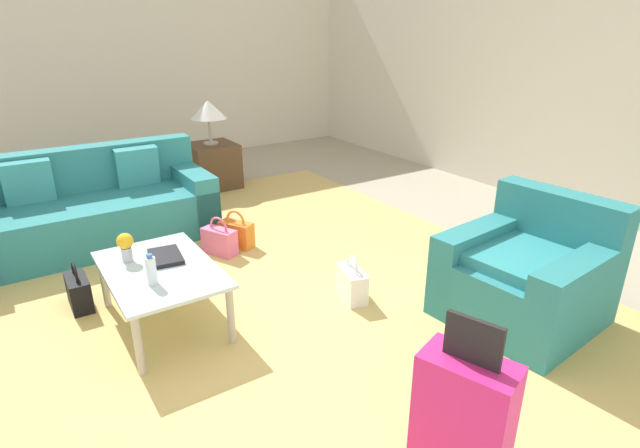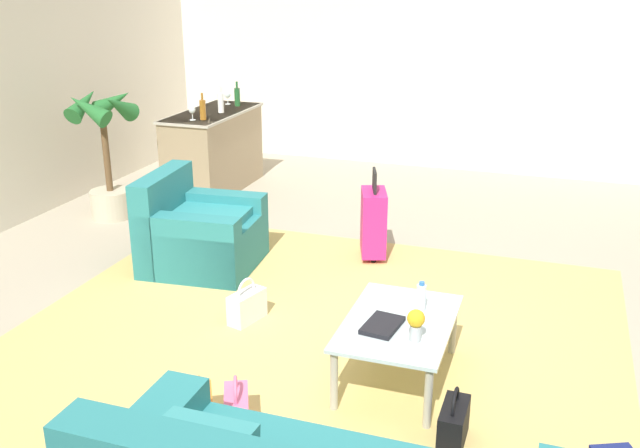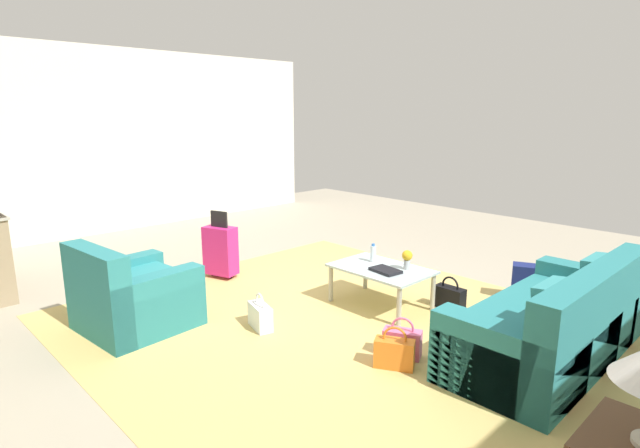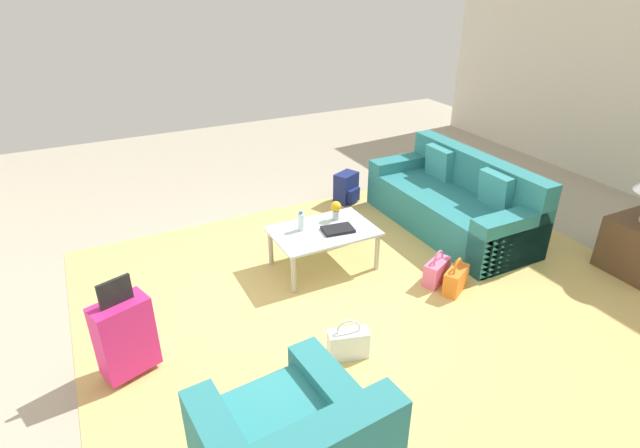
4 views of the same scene
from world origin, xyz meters
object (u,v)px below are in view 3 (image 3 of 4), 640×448
(water_bottle, at_px, (373,253))
(handbag_black, at_px, (450,297))
(handbag_orange, at_px, (394,353))
(flower_vase, at_px, (407,258))
(handbag_white, at_px, (260,316))
(coffee_table_book, at_px, (385,270))
(handbag_pink, at_px, (402,342))
(couch, at_px, (558,328))
(backpack_navy, at_px, (526,283))
(coffee_table, at_px, (381,272))
(suitcase_magenta, at_px, (220,250))
(armchair, at_px, (130,300))

(water_bottle, bearing_deg, handbag_black, -154.86)
(handbag_orange, bearing_deg, flower_vase, -57.52)
(flower_vase, xyz_separation_m, handbag_white, (0.66, 1.43, -0.42))
(coffee_table_book, bearing_deg, handbag_orange, 139.86)
(handbag_pink, height_order, handbag_white, same)
(couch, distance_m, flower_vase, 1.59)
(couch, bearing_deg, handbag_orange, 50.54)
(couch, distance_m, backpack_navy, 1.43)
(flower_vase, distance_m, handbag_orange, 1.38)
(coffee_table, bearing_deg, handbag_orange, 134.03)
(backpack_navy, bearing_deg, suitcase_magenta, 33.53)
(flower_vase, height_order, backpack_navy, flower_vase)
(water_bottle, bearing_deg, flower_vase, -173.21)
(handbag_orange, height_order, handbag_white, same)
(coffee_table, relative_size, handbag_black, 2.87)
(coffee_table, distance_m, water_bottle, 0.27)
(coffee_table, relative_size, backpack_navy, 2.57)
(couch, height_order, handbag_orange, couch)
(couch, xyz_separation_m, coffee_table, (1.79, 0.10, 0.08))
(handbag_orange, bearing_deg, handbag_white, 13.41)
(flower_vase, relative_size, handbag_orange, 0.57)
(couch, distance_m, suitcase_magenta, 3.88)
(handbag_pink, distance_m, handbag_orange, 0.21)
(water_bottle, bearing_deg, coffee_table_book, 150.64)
(couch, height_order, water_bottle, couch)
(coffee_table, bearing_deg, armchair, 59.20)
(water_bottle, xyz_separation_m, flower_vase, (-0.42, -0.05, 0.03))
(flower_vase, xyz_separation_m, backpack_navy, (-0.78, -1.14, -0.36))
(armchair, xyz_separation_m, coffee_table_book, (-1.41, -2.09, 0.15))
(water_bottle, bearing_deg, couch, 180.00)
(flower_vase, bearing_deg, coffee_table, 34.29)
(handbag_pink, bearing_deg, handbag_orange, 109.50)
(handbag_pink, xyz_separation_m, handbag_black, (0.29, -1.22, 0.00))
(armchair, height_order, flower_vase, armchair)
(armchair, bearing_deg, coffee_table, -120.80)
(coffee_table_book, bearing_deg, flower_vase, -106.19)
(handbag_black, bearing_deg, couch, 163.83)
(flower_vase, distance_m, handbag_pink, 1.19)
(coffee_table, xyz_separation_m, coffee_table_book, (-0.12, 0.08, 0.07))
(water_bottle, bearing_deg, handbag_pink, 140.81)
(water_bottle, height_order, handbag_black, water_bottle)
(handbag_white, bearing_deg, handbag_black, -119.85)
(handbag_black, height_order, handbag_orange, same)
(handbag_pink, bearing_deg, armchair, 33.29)
(coffee_table, relative_size, water_bottle, 5.03)
(couch, xyz_separation_m, backpack_navy, (0.79, -1.19, -0.11))
(handbag_black, bearing_deg, armchair, 54.78)
(armchair, xyz_separation_m, water_bottle, (-1.09, -2.27, 0.23))
(handbag_pink, xyz_separation_m, handbag_white, (1.29, 0.52, 0.00))
(coffee_table, relative_size, flower_vase, 5.01)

